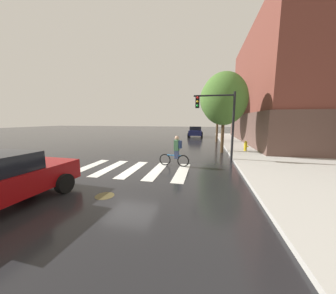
{
  "coord_description": "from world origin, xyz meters",
  "views": [
    {
      "loc": [
        3.78,
        -8.43,
        2.55
      ],
      "look_at": [
        1.89,
        0.51,
        1.16
      ],
      "focal_mm": 19.11,
      "sensor_mm": 36.0,
      "label": 1
    }
  ],
  "objects": [
    {
      "name": "cyclist",
      "position": [
        2.23,
        1.08,
        0.84
      ],
      "size": [
        1.71,
        0.38,
        1.69
      ],
      "color": "black",
      "rests_on": "ground"
    },
    {
      "name": "ground_plane",
      "position": [
        0.0,
        0.0,
        0.0
      ],
      "size": [
        120.0,
        120.0,
        0.0
      ],
      "primitive_type": "plane",
      "color": "black"
    },
    {
      "name": "crosswalk_stripes",
      "position": [
        0.13,
        0.0,
        0.01
      ],
      "size": [
        5.68,
        3.26,
        0.01
      ],
      "color": "silver",
      "rests_on": "ground"
    },
    {
      "name": "manhole_cover",
      "position": [
        0.5,
        -3.27,
        0.0
      ],
      "size": [
        0.64,
        0.64,
        0.01
      ],
      "primitive_type": "cylinder",
      "color": "#473D1E",
      "rests_on": "ground"
    },
    {
      "name": "fire_hydrant",
      "position": [
        6.85,
        6.28,
        0.53
      ],
      "size": [
        0.33,
        0.22,
        0.78
      ],
      "color": "gold",
      "rests_on": "sidewalk"
    },
    {
      "name": "sidewalk",
      "position": [
        8.75,
        0.0,
        0.07
      ],
      "size": [
        6.5,
        50.0,
        0.15
      ],
      "primitive_type": "cube",
      "color": "#B2AFA8",
      "rests_on": "ground"
    },
    {
      "name": "street_tree_near",
      "position": [
        5.06,
        6.0,
        4.1
      ],
      "size": [
        3.41,
        3.41,
        6.07
      ],
      "color": "#4C3823",
      "rests_on": "ground"
    },
    {
      "name": "sedan_mid",
      "position": [
        2.26,
        18.81,
        0.82
      ],
      "size": [
        2.25,
        4.63,
        1.58
      ],
      "color": "navy",
      "rests_on": "ground"
    },
    {
      "name": "street_tree_mid",
      "position": [
        5.03,
        12.9,
        4.84
      ],
      "size": [
        4.03,
        4.03,
        7.17
      ],
      "color": "#4C3823",
      "rests_on": "ground"
    },
    {
      "name": "traffic_light_near",
      "position": [
        4.55,
        2.98,
        2.86
      ],
      "size": [
        2.47,
        0.28,
        4.2
      ],
      "color": "black",
      "rests_on": "ground"
    }
  ]
}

